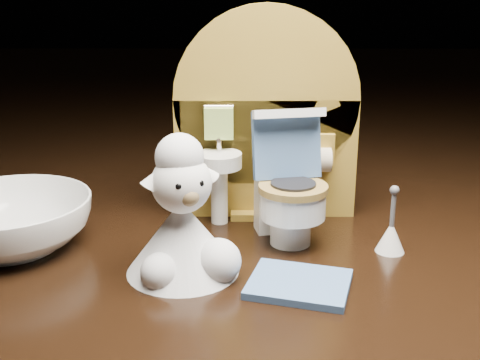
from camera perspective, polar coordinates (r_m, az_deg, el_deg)
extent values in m
cube|color=black|center=(0.41, 2.58, -12.92)|extent=(2.50, 2.50, 0.10)
cube|color=olive|center=(0.44, 2.42, 2.14)|extent=(0.13, 0.02, 0.09)
cylinder|color=olive|center=(0.43, 2.50, 7.71)|extent=(0.13, 0.02, 0.13)
cube|color=olive|center=(0.45, 2.36, -2.84)|extent=(0.05, 0.04, 0.01)
cylinder|color=white|center=(0.43, -1.98, -1.25)|extent=(0.01, 0.01, 0.04)
cylinder|color=white|center=(0.41, -2.03, 1.87)|extent=(0.03, 0.03, 0.01)
cylinder|color=silver|center=(0.42, -2.00, 3.53)|extent=(0.00, 0.00, 0.01)
cube|color=#A0BF56|center=(0.42, -2.02, 5.39)|extent=(0.02, 0.01, 0.02)
cube|color=olive|center=(0.43, 7.33, 2.91)|extent=(0.02, 0.01, 0.02)
cylinder|color=beige|center=(0.42, 7.39, 1.91)|extent=(0.02, 0.02, 0.02)
cylinder|color=white|center=(0.40, 4.81, -4.65)|extent=(0.03, 0.03, 0.02)
cylinder|color=white|center=(0.39, 5.02, -2.25)|extent=(0.04, 0.04, 0.02)
cylinder|color=olive|center=(0.38, 5.06, -0.78)|extent=(0.04, 0.04, 0.00)
cube|color=white|center=(0.41, 3.99, -1.28)|extent=(0.04, 0.02, 0.05)
cube|color=#446699|center=(0.39, 4.42, 3.37)|extent=(0.05, 0.02, 0.04)
cube|color=white|center=(0.38, 4.68, 6.33)|extent=(0.05, 0.02, 0.01)
cylinder|color=#A3CE3B|center=(0.40, 5.47, 3.27)|extent=(0.01, 0.01, 0.01)
cube|color=#446699|center=(0.34, 5.62, -9.79)|extent=(0.07, 0.06, 0.00)
cone|color=white|center=(0.39, 14.10, -5.22)|extent=(0.02, 0.02, 0.02)
cylinder|color=#59595B|center=(0.39, 14.31, -2.69)|extent=(0.00, 0.00, 0.02)
sphere|color=#59595B|center=(0.38, 14.45, -0.94)|extent=(0.01, 0.01, 0.01)
cone|color=silver|center=(0.35, -5.51, -5.33)|extent=(0.07, 0.07, 0.04)
sphere|color=silver|center=(0.35, -2.07, -7.70)|extent=(0.03, 0.03, 0.03)
sphere|color=silver|center=(0.34, -7.59, -8.65)|extent=(0.02, 0.02, 0.02)
sphere|color=white|center=(0.34, -5.56, -0.31)|extent=(0.03, 0.03, 0.03)
sphere|color=#9A7E4F|center=(0.33, -4.88, -1.47)|extent=(0.01, 0.01, 0.01)
sphere|color=silver|center=(0.34, -5.76, 2.13)|extent=(0.03, 0.03, 0.03)
cone|color=white|center=(0.34, -8.23, 0.19)|extent=(0.02, 0.02, 0.02)
cone|color=white|center=(0.35, -3.25, 0.83)|extent=(0.02, 0.02, 0.02)
sphere|color=black|center=(0.33, -5.84, -0.60)|extent=(0.00, 0.00, 0.00)
sphere|color=black|center=(0.33, -3.81, -0.32)|extent=(0.00, 0.00, 0.00)
imported|color=white|center=(0.41, -21.02, -3.85)|extent=(0.12, 0.12, 0.03)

